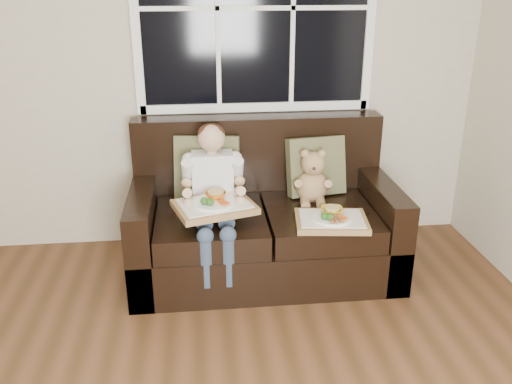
{
  "coord_description": "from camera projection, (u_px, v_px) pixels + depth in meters",
  "views": [
    {
      "loc": [
        0.27,
        -1.24,
        1.83
      ],
      "look_at": [
        0.61,
        1.85,
        0.6
      ],
      "focal_mm": 38.0,
      "sensor_mm": 36.0,
      "label": 1
    }
  ],
  "objects": [
    {
      "name": "pillow_left",
      "position": [
        207.0,
        168.0,
        3.58
      ],
      "size": [
        0.45,
        0.25,
        0.44
      ],
      "rotation": [
        -0.21,
        0.0,
        -0.15
      ],
      "color": "#61633D",
      "rests_on": "loveseat"
    },
    {
      "name": "loveseat",
      "position": [
        263.0,
        223.0,
        3.61
      ],
      "size": [
        1.7,
        0.92,
        0.96
      ],
      "color": "black",
      "rests_on": "ground"
    },
    {
      "name": "window_back",
      "position": [
        255.0,
        8.0,
        3.54
      ],
      "size": [
        1.62,
        0.04,
        1.37
      ],
      "color": "black",
      "rests_on": "room_walls"
    },
    {
      "name": "tray_left",
      "position": [
        214.0,
        205.0,
        3.22
      ],
      "size": [
        0.54,
        0.46,
        0.1
      ],
      "rotation": [
        0.0,
        0.0,
        0.29
      ],
      "color": "#956A43",
      "rests_on": "child"
    },
    {
      "name": "room_walls",
      "position": [
        73.0,
        94.0,
        1.2
      ],
      "size": [
        4.52,
        5.02,
        2.71
      ],
      "color": "beige",
      "rests_on": "ground"
    },
    {
      "name": "tray_right",
      "position": [
        331.0,
        219.0,
        3.26
      ],
      "size": [
        0.46,
        0.38,
        0.1
      ],
      "rotation": [
        0.0,
        0.0,
        -0.12
      ],
      "color": "#956A43",
      "rests_on": "loveseat"
    },
    {
      "name": "child",
      "position": [
        213.0,
        185.0,
        3.34
      ],
      "size": [
        0.38,
        0.59,
        0.85
      ],
      "color": "silver",
      "rests_on": "loveseat"
    },
    {
      "name": "pillow_right",
      "position": [
        316.0,
        166.0,
        3.66
      ],
      "size": [
        0.42,
        0.24,
        0.4
      ],
      "rotation": [
        -0.21,
        0.0,
        0.17
      ],
      "color": "#61633D",
      "rests_on": "loveseat"
    },
    {
      "name": "teddy_bear",
      "position": [
        313.0,
        180.0,
        3.55
      ],
      "size": [
        0.23,
        0.29,
        0.37
      ],
      "rotation": [
        0.0,
        0.0,
        -0.13
      ],
      "color": "tan",
      "rests_on": "loveseat"
    }
  ]
}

